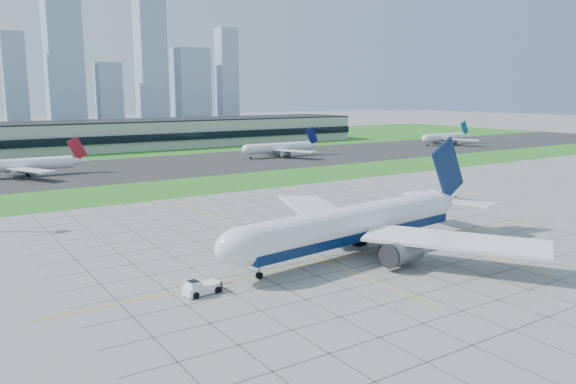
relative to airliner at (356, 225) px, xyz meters
name	(u,v)px	position (x,y,z in m)	size (l,w,h in m)	color
ground	(358,251)	(1.87, 1.23, -5.79)	(1400.00, 1400.00, 0.00)	gray
grass_median	(179,187)	(1.87, 91.23, -5.77)	(700.00, 35.00, 0.04)	#2A7621
asphalt_taxiway	(126,169)	(1.87, 146.23, -5.76)	(700.00, 75.00, 0.04)	#383838
grass_far	(65,147)	(1.87, 256.23, -5.77)	(700.00, 145.00, 0.04)	#2A7621
apron_markings	(326,238)	(2.29, 12.32, -5.77)	(120.00, 130.00, 0.03)	#474744
terminal	(148,133)	(41.87, 231.11, 2.10)	(260.00, 43.00, 15.80)	#B7B7B2
airliner	(356,225)	(0.00, 0.00, 0.00)	(67.19, 67.74, 21.18)	white
pushback_tug	(201,288)	(-34.38, -3.81, -4.74)	(8.61, 3.54, 2.37)	white
crew_near	(222,287)	(-31.41, -5.12, -4.85)	(0.68, 0.45, 1.88)	black
crew_far	(485,244)	(24.08, -11.42, -4.93)	(0.84, 0.65, 1.72)	black
distant_jet_1	(19,165)	(-37.94, 145.83, -1.30)	(44.49, 42.66, 14.08)	white
distant_jet_2	(280,148)	(78.28, 148.69, -1.30)	(41.32, 42.66, 14.08)	white
distant_jet_3	(445,137)	(195.59, 147.93, -1.31)	(37.29, 42.66, 14.08)	white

